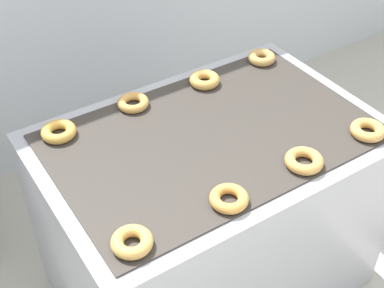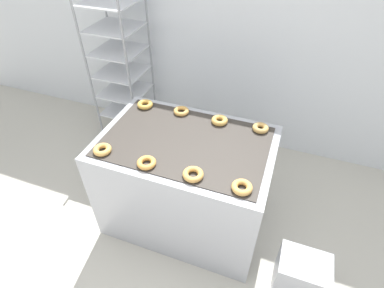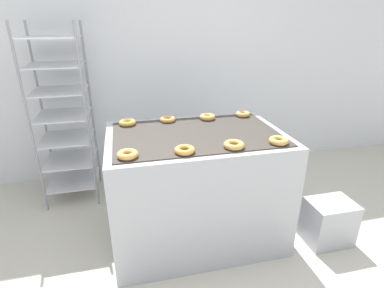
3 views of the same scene
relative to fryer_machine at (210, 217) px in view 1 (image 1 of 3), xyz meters
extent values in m
cube|color=#A8AAB2|center=(0.00, 0.00, 0.00)|extent=(1.40, 0.94, 0.97)
cube|color=#38332D|center=(0.00, 0.00, 0.48)|extent=(1.29, 0.83, 0.01)
cube|color=#262628|center=(0.39, -0.43, 0.19)|extent=(0.12, 0.07, 0.10)
torus|color=#DDA350|center=(-0.54, -0.34, 0.51)|extent=(0.14, 0.14, 0.04)
torus|color=gold|center=(-0.17, -0.35, 0.51)|extent=(0.14, 0.14, 0.04)
torus|color=#D39A4C|center=(0.19, -0.34, 0.51)|extent=(0.15, 0.15, 0.04)
torus|color=#D69E4F|center=(0.53, -0.34, 0.51)|extent=(0.14, 0.14, 0.04)
torus|color=gold|center=(-0.52, 0.33, 0.51)|extent=(0.14, 0.14, 0.04)
torus|color=tan|center=(-0.17, 0.35, 0.51)|extent=(0.14, 0.14, 0.04)
torus|color=gold|center=(0.18, 0.33, 0.51)|extent=(0.14, 0.14, 0.04)
torus|color=tan|center=(0.53, 0.34, 0.51)|extent=(0.13, 0.13, 0.04)
camera|label=1|loc=(-0.99, -1.38, 1.84)|focal=50.00mm
camera|label=2|loc=(0.67, -1.69, 2.01)|focal=28.00mm
camera|label=3|loc=(-0.54, -2.15, 1.32)|focal=28.00mm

